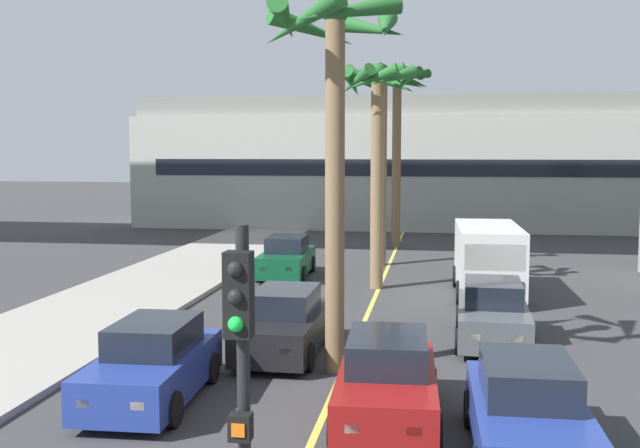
{
  "coord_description": "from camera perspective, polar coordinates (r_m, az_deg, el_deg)",
  "views": [
    {
      "loc": [
        2.02,
        1.19,
        4.85
      ],
      "look_at": [
        0.0,
        14.0,
        3.58
      ],
      "focal_mm": 42.18,
      "sensor_mm": 36.0,
      "label": 1
    }
  ],
  "objects": [
    {
      "name": "delivery_van",
      "position": [
        25.61,
        12.62,
        -2.53
      ],
      "size": [
        2.22,
        5.28,
        2.36
      ],
      "color": "silver",
      "rests_on": "ground"
    },
    {
      "name": "car_queue_second",
      "position": [
        19.61,
        12.96,
        -6.7
      ],
      "size": [
        1.94,
        4.15,
        1.56
      ],
      "color": "#4C5156",
      "rests_on": "ground"
    },
    {
      "name": "car_queue_sixth",
      "position": [
        12.62,
        15.48,
        -13.71
      ],
      "size": [
        1.88,
        4.12,
        1.56
      ],
      "color": "navy",
      "rests_on": "ground"
    },
    {
      "name": "traffic_light_median_near",
      "position": [
        6.9,
        -5.96,
        -12.49
      ],
      "size": [
        0.24,
        0.37,
        4.2
      ],
      "color": "black",
      "rests_on": "ground"
    },
    {
      "name": "car_queue_front",
      "position": [
        28.9,
        -2.56,
        -2.61
      ],
      "size": [
        1.92,
        4.14,
        1.56
      ],
      "color": "#0C4728",
      "rests_on": "ground"
    },
    {
      "name": "palm_tree_far_median",
      "position": [
        37.8,
        5.86,
        9.04
      ],
      "size": [
        3.38,
        3.42,
        8.9
      ],
      "color": "brown",
      "rests_on": "ground"
    },
    {
      "name": "palm_tree_near_median",
      "position": [
        26.26,
        4.34,
        8.17
      ],
      "size": [
        2.87,
        2.9,
        7.83
      ],
      "color": "brown",
      "rests_on": "ground"
    },
    {
      "name": "lane_stripe_center",
      "position": [
        23.41,
        3.84,
        -6.35
      ],
      "size": [
        0.14,
        56.0,
        0.01
      ],
      "primitive_type": "cube",
      "color": "#DBCC4C",
      "rests_on": "ground"
    },
    {
      "name": "car_queue_third",
      "position": [
        15.14,
        -12.56,
        -10.37
      ],
      "size": [
        1.93,
        4.15,
        1.56
      ],
      "color": "navy",
      "rests_on": "ground"
    },
    {
      "name": "palm_tree_mid_median",
      "position": [
        16.17,
        1.1,
        10.67
      ],
      "size": [
        3.27,
        3.33,
        8.08
      ],
      "color": "brown",
      "rests_on": "ground"
    },
    {
      "name": "car_queue_fifth",
      "position": [
        13.76,
        5.12,
        -11.9
      ],
      "size": [
        1.96,
        4.16,
        1.56
      ],
      "color": "maroon",
      "rests_on": "ground"
    },
    {
      "name": "car_queue_fourth",
      "position": [
        18.07,
        -2.72,
        -7.61
      ],
      "size": [
        1.86,
        4.11,
        1.56
      ],
      "color": "black",
      "rests_on": "ground"
    },
    {
      "name": "palm_tree_farthest_median",
      "position": [
        31.68,
        4.72,
        8.85
      ],
      "size": [
        3.48,
        3.48,
        8.41
      ],
      "color": "brown",
      "rests_on": "ground"
    },
    {
      "name": "pier_building_backdrop",
      "position": [
        48.55,
        6.6,
        4.59
      ],
      "size": [
        34.01,
        8.04,
        8.15
      ],
      "color": "#ADB2A8",
      "rests_on": "ground"
    }
  ]
}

